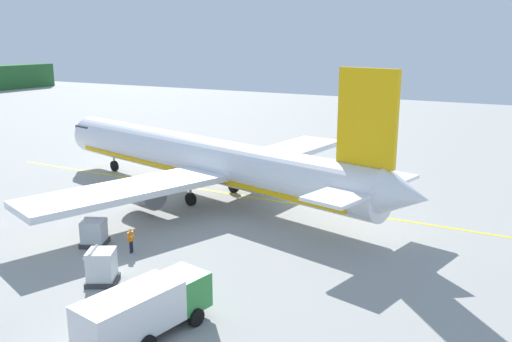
{
  "coord_description": "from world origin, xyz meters",
  "views": [
    {
      "loc": [
        -4.69,
        -3.57,
        13.79
      ],
      "look_at": [
        31.62,
        16.03,
        3.54
      ],
      "focal_mm": 37.66,
      "sensor_mm": 36.0,
      "label": 1
    }
  ],
  "objects_px": {
    "airliner_foreground": "(205,160)",
    "cargo_container_far": "(101,267)",
    "service_truck_fuel": "(145,308)",
    "crew_supervisor": "(372,180)",
    "crew_loader_right": "(304,176)",
    "crew_loader_left": "(377,170)",
    "crew_marshaller": "(131,239)",
    "cargo_container_mid": "(94,232)"
  },
  "relations": [
    {
      "from": "service_truck_fuel",
      "to": "crew_supervisor",
      "type": "relative_size",
      "value": 4.38
    },
    {
      "from": "cargo_container_far",
      "to": "crew_loader_left",
      "type": "xyz_separation_m",
      "value": [
        30.28,
        -7.45,
        -0.0
      ]
    },
    {
      "from": "cargo_container_far",
      "to": "crew_marshaller",
      "type": "relative_size",
      "value": 1.35
    },
    {
      "from": "service_truck_fuel",
      "to": "cargo_container_mid",
      "type": "height_order",
      "value": "service_truck_fuel"
    },
    {
      "from": "cargo_container_mid",
      "to": "airliner_foreground",
      "type": "bearing_deg",
      "value": -1.36
    },
    {
      "from": "airliner_foreground",
      "to": "cargo_container_far",
      "type": "xyz_separation_m",
      "value": [
        -17.4,
        -4.37,
        -2.38
      ]
    },
    {
      "from": "airliner_foreground",
      "to": "crew_supervisor",
      "type": "bearing_deg",
      "value": -53.51
    },
    {
      "from": "cargo_container_mid",
      "to": "crew_loader_right",
      "type": "relative_size",
      "value": 1.35
    },
    {
      "from": "airliner_foreground",
      "to": "crew_loader_right",
      "type": "height_order",
      "value": "airliner_foreground"
    },
    {
      "from": "service_truck_fuel",
      "to": "cargo_container_mid",
      "type": "bearing_deg",
      "value": 55.03
    },
    {
      "from": "crew_supervisor",
      "to": "crew_loader_right",
      "type": "bearing_deg",
      "value": 106.5
    },
    {
      "from": "cargo_container_far",
      "to": "crew_loader_right",
      "type": "height_order",
      "value": "cargo_container_far"
    },
    {
      "from": "cargo_container_far",
      "to": "crew_marshaller",
      "type": "xyz_separation_m",
      "value": [
        4.28,
        1.54,
        -0.01
      ]
    },
    {
      "from": "crew_loader_left",
      "to": "crew_supervisor",
      "type": "height_order",
      "value": "crew_loader_left"
    },
    {
      "from": "airliner_foreground",
      "to": "crew_loader_right",
      "type": "distance_m",
      "value": 9.98
    },
    {
      "from": "cargo_container_far",
      "to": "crew_loader_left",
      "type": "distance_m",
      "value": 31.18
    },
    {
      "from": "service_truck_fuel",
      "to": "crew_loader_right",
      "type": "bearing_deg",
      "value": 8.31
    },
    {
      "from": "airliner_foreground",
      "to": "crew_loader_left",
      "type": "bearing_deg",
      "value": -42.56
    },
    {
      "from": "cargo_container_far",
      "to": "crew_supervisor",
      "type": "xyz_separation_m",
      "value": [
        26.57,
        -8.02,
        -0.06
      ]
    },
    {
      "from": "crew_loader_right",
      "to": "crew_supervisor",
      "type": "xyz_separation_m",
      "value": [
        1.81,
        -6.1,
        -0.01
      ]
    },
    {
      "from": "crew_loader_left",
      "to": "crew_loader_right",
      "type": "relative_size",
      "value": 1.04
    },
    {
      "from": "service_truck_fuel",
      "to": "cargo_container_far",
      "type": "height_order",
      "value": "service_truck_fuel"
    },
    {
      "from": "cargo_container_mid",
      "to": "crew_loader_left",
      "type": "xyz_separation_m",
      "value": [
        26.12,
        -12.14,
        0.1
      ]
    },
    {
      "from": "crew_loader_right",
      "to": "airliner_foreground",
      "type": "bearing_deg",
      "value": 139.48
    },
    {
      "from": "service_truck_fuel",
      "to": "cargo_container_far",
      "type": "bearing_deg",
      "value": 61.08
    },
    {
      "from": "airliner_foreground",
      "to": "crew_loader_left",
      "type": "xyz_separation_m",
      "value": [
        12.87,
        -11.82,
        -2.39
      ]
    },
    {
      "from": "crew_loader_right",
      "to": "service_truck_fuel",
      "type": "bearing_deg",
      "value": -171.69
    },
    {
      "from": "service_truck_fuel",
      "to": "crew_marshaller",
      "type": "height_order",
      "value": "service_truck_fuel"
    },
    {
      "from": "crew_supervisor",
      "to": "airliner_foreground",
      "type": "bearing_deg",
      "value": 126.49
    },
    {
      "from": "cargo_container_mid",
      "to": "cargo_container_far",
      "type": "distance_m",
      "value": 6.26
    },
    {
      "from": "cargo_container_far",
      "to": "crew_supervisor",
      "type": "height_order",
      "value": "cargo_container_far"
    },
    {
      "from": "crew_marshaller",
      "to": "crew_supervisor",
      "type": "xyz_separation_m",
      "value": [
        22.29,
        -9.57,
        -0.05
      ]
    },
    {
      "from": "crew_marshaller",
      "to": "cargo_container_far",
      "type": "bearing_deg",
      "value": -160.18
    },
    {
      "from": "crew_loader_left",
      "to": "crew_loader_right",
      "type": "distance_m",
      "value": 7.82
    },
    {
      "from": "service_truck_fuel",
      "to": "crew_loader_left",
      "type": "relative_size",
      "value": 4.15
    },
    {
      "from": "service_truck_fuel",
      "to": "crew_loader_left",
      "type": "xyz_separation_m",
      "value": [
        33.61,
        -1.43,
        -0.49
      ]
    },
    {
      "from": "service_truck_fuel",
      "to": "crew_supervisor",
      "type": "xyz_separation_m",
      "value": [
        29.9,
        -2.0,
        -0.54
      ]
    },
    {
      "from": "crew_loader_left",
      "to": "crew_supervisor",
      "type": "xyz_separation_m",
      "value": [
        -3.71,
        -0.57,
        -0.06
      ]
    },
    {
      "from": "airliner_foreground",
      "to": "cargo_container_far",
      "type": "relative_size",
      "value": 18.04
    },
    {
      "from": "crew_loader_right",
      "to": "crew_supervisor",
      "type": "bearing_deg",
      "value": -73.5
    },
    {
      "from": "service_truck_fuel",
      "to": "crew_supervisor",
      "type": "height_order",
      "value": "service_truck_fuel"
    },
    {
      "from": "cargo_container_mid",
      "to": "crew_marshaller",
      "type": "relative_size",
      "value": 1.31
    }
  ]
}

